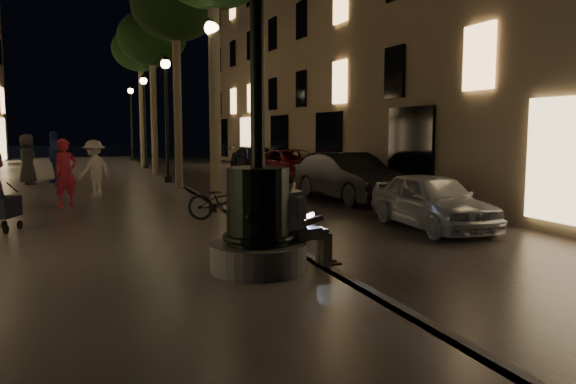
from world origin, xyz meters
name	(u,v)px	position (x,y,z in m)	size (l,w,h in m)	color
ground	(181,190)	(0.00, 15.00, 0.00)	(120.00, 120.00, 0.00)	black
cobble_lane	(258,187)	(3.00, 15.00, 0.01)	(6.00, 45.00, 0.02)	black
promenade	(64,191)	(-4.00, 15.00, 0.10)	(8.00, 45.00, 0.20)	#67635B
curb_strip	(180,187)	(0.00, 15.00, 0.10)	(0.25, 45.00, 0.20)	#59595B
building_right	(383,15)	(10.00, 18.00, 7.50)	(8.00, 36.00, 15.00)	#7D6E4E
fountain_lamppost	(258,201)	(-1.00, 2.00, 1.21)	(1.40, 1.40, 5.21)	#59595B
seated_man_laptop	(298,218)	(-0.39, 2.00, 0.93)	(1.02, 0.35, 1.39)	tan
tree_second	(175,7)	(-0.20, 14.00, 6.33)	(3.00, 3.00, 7.40)	#6B604C
tree_third	(152,39)	(-0.30, 20.00, 6.14)	(3.00, 3.00, 7.20)	#6B604C
tree_far	(140,50)	(-0.22, 26.00, 6.43)	(3.00, 3.00, 7.50)	#6B604C
lamp_curb_a	(213,88)	(-0.30, 8.00, 3.24)	(0.36, 0.36, 4.81)	black
lamp_curb_b	(166,102)	(-0.30, 16.00, 3.24)	(0.36, 0.36, 4.81)	black
lamp_curb_c	(144,109)	(-0.30, 24.00, 3.24)	(0.36, 0.36, 4.81)	black
lamp_curb_d	(131,113)	(-0.30, 32.00, 3.24)	(0.36, 0.36, 4.81)	black
stroller	(4,207)	(-4.85, 6.69, 0.69)	(0.62, 0.95, 0.97)	black
car_front	(432,201)	(4.00, 4.99, 0.64)	(1.50, 3.73, 1.27)	#9EA2A6
car_second	(348,177)	(4.36, 9.96, 0.75)	(1.59, 4.55, 1.50)	black
car_third	(293,166)	(4.96, 16.46, 0.69)	(2.28, 4.94, 1.37)	maroon
car_rear	(257,160)	(5.05, 21.97, 0.66)	(1.85, 4.55, 1.32)	#29282D
pedestrian_red	(66,173)	(-3.77, 10.14, 1.09)	(0.65, 0.43, 1.79)	#C6273E
pedestrian_white	(94,169)	(-3.02, 12.12, 1.06)	(1.11, 0.64, 1.71)	white
pedestrian_blue	(54,157)	(-4.35, 17.38, 1.17)	(1.14, 0.48, 1.95)	#283E94
pedestrian_dark	(27,159)	(-5.26, 17.08, 1.12)	(0.90, 0.59, 1.85)	#333338
bicycle	(225,201)	(-0.40, 6.49, 0.65)	(0.59, 1.70, 0.90)	black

